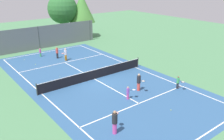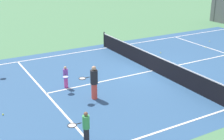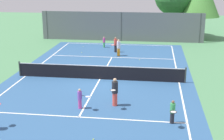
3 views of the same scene
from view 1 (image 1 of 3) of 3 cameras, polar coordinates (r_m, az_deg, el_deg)
ground_plane at (r=24.24m, az=-4.14°, el=-2.13°), size 80.00×80.00×0.00m
court_surface at (r=24.24m, az=-4.14°, el=-2.12°), size 13.00×25.00×0.01m
tennis_net at (r=24.05m, az=-4.17°, el=-1.01°), size 11.90×0.10×1.10m
perimeter_fence at (r=35.77m, az=-16.87°, el=7.27°), size 18.00×0.12×3.20m
tree_0 at (r=41.09m, az=-11.60°, el=13.92°), size 4.77×4.77×7.19m
tree_1 at (r=41.34m, az=-7.09°, el=14.33°), size 4.21×4.21×7.23m
player_0 at (r=32.29m, az=-16.54°, el=4.01°), size 0.24×0.24×1.11m
player_1 at (r=20.07m, az=3.85°, el=-5.32°), size 0.82×0.53×1.14m
player_2 at (r=29.98m, az=-10.89°, el=3.67°), size 0.88×0.65×1.51m
player_3 at (r=31.05m, az=-12.80°, el=4.03°), size 0.31×0.31×1.45m
player_4 at (r=21.55m, az=6.33°, el=-2.82°), size 0.38×0.92×1.62m
player_5 at (r=22.66m, az=15.31°, el=-2.81°), size 0.33×0.83×1.21m
player_6 at (r=15.75m, az=0.65°, el=-12.10°), size 0.83×0.81×1.67m
ball_crate at (r=25.04m, az=-5.65°, el=-0.96°), size 0.41×0.32×0.43m
tennis_ball_0 at (r=19.19m, az=13.72°, el=-9.13°), size 0.07×0.07×0.07m
tennis_ball_1 at (r=29.55m, az=-17.61°, el=1.26°), size 0.07×0.07×0.07m
tennis_ball_2 at (r=30.04m, az=-6.25°, el=2.46°), size 0.07×0.07×0.07m
tennis_ball_3 at (r=31.69m, az=-19.94°, el=2.28°), size 0.07×0.07×0.07m
tennis_ball_4 at (r=22.50m, az=-16.67°, el=-4.80°), size 0.07×0.07×0.07m
tennis_ball_5 at (r=28.54m, az=-14.41°, el=0.92°), size 0.07×0.07×0.07m
tennis_ball_6 at (r=25.19m, az=-12.17°, el=-1.58°), size 0.07×0.07×0.07m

